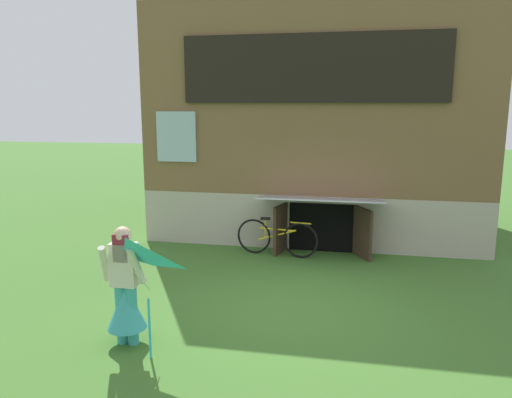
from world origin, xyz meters
The scene contains 5 objects.
ground_plane centered at (0.00, 0.00, 0.00)m, with size 60.00×60.00×0.00m, color #3D6B28.
log_house centered at (0.00, 5.22, 2.66)m, with size 7.57×5.56×5.32m.
person centered at (-1.99, -1.73, 0.67)m, with size 0.61×0.52×1.60m.
kite centered at (-1.71, -2.20, 1.25)m, with size 0.87×0.84×1.52m.
bicycle_yellow centered at (-0.64, 2.48, 0.39)m, with size 1.75×0.29×0.80m.
Camera 1 is at (0.86, -7.33, 3.13)m, focal length 34.33 mm.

